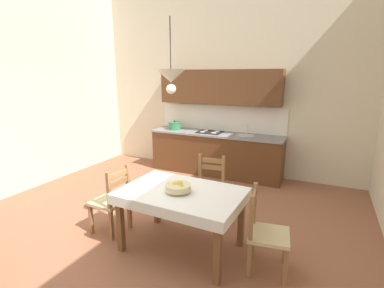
# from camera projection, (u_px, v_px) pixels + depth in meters

# --- Properties ---
(ground_plane) EXTENTS (6.37, 6.63, 0.10)m
(ground_plane) POSITION_uv_depth(u_px,v_px,m) (146.00, 238.00, 3.84)
(ground_plane) COLOR #935B42
(wall_back) EXTENTS (6.37, 0.12, 4.09)m
(wall_back) POSITION_uv_depth(u_px,v_px,m) (225.00, 77.00, 6.05)
(wall_back) COLOR beige
(wall_back) RESTS_ON ground_plane
(kitchen_cabinetry) EXTENTS (2.84, 0.63, 2.20)m
(kitchen_cabinetry) POSITION_uv_depth(u_px,v_px,m) (216.00, 135.00, 6.05)
(kitchen_cabinetry) COLOR #56331C
(kitchen_cabinetry) RESTS_ON ground_plane
(dining_table) EXTENTS (1.47, 1.00, 0.75)m
(dining_table) POSITION_uv_depth(u_px,v_px,m) (182.00, 200.00, 3.39)
(dining_table) COLOR brown
(dining_table) RESTS_ON ground_plane
(dining_chair_window_side) EXTENTS (0.48, 0.48, 0.93)m
(dining_chair_window_side) POSITION_uv_depth(u_px,v_px,m) (265.00, 233.00, 3.03)
(dining_chair_window_side) COLOR #D1BC89
(dining_chair_window_side) RESTS_ON ground_plane
(dining_chair_kitchen_side) EXTENTS (0.46, 0.46, 0.93)m
(dining_chair_kitchen_side) POSITION_uv_depth(u_px,v_px,m) (209.00, 189.00, 4.21)
(dining_chair_kitchen_side) COLOR #D1BC89
(dining_chair_kitchen_side) RESTS_ON ground_plane
(dining_chair_tv_side) EXTENTS (0.44, 0.44, 0.93)m
(dining_chair_tv_side) POSITION_uv_depth(u_px,v_px,m) (112.00, 201.00, 3.80)
(dining_chair_tv_side) COLOR #D1BC89
(dining_chair_tv_side) RESTS_ON ground_plane
(fruit_bowl) EXTENTS (0.30, 0.30, 0.12)m
(fruit_bowl) POSITION_uv_depth(u_px,v_px,m) (178.00, 187.00, 3.31)
(fruit_bowl) COLOR beige
(fruit_bowl) RESTS_ON dining_table
(pendant_lamp) EXTENTS (0.32, 0.32, 0.80)m
(pendant_lamp) POSITION_uv_depth(u_px,v_px,m) (171.00, 77.00, 3.11)
(pendant_lamp) COLOR black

